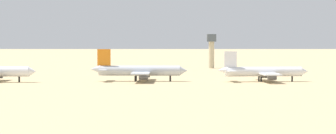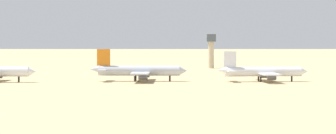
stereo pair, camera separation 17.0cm
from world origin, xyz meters
name	(u,v)px [view 2 (the right image)]	position (x,y,z in m)	size (l,w,h in m)	color
ground	(135,81)	(0.00, 0.00, 0.00)	(4000.00, 4000.00, 0.00)	tan
ridge_center	(188,23)	(46.13, 1042.09, 39.68)	(242.06, 172.73, 79.37)	gray
ridge_east	(315,23)	(260.04, 963.96, 38.48)	(374.03, 372.91, 76.95)	gray
parked_jet_orange_4	(141,71)	(2.50, 1.01, 4.36)	(40.18, 33.65, 13.30)	silver
parked_jet_white_5	(265,72)	(53.51, -1.30, 4.08)	(37.69, 31.75, 12.45)	white
control_tower	(214,48)	(39.63, 121.66, 11.82)	(5.20, 5.20, 19.58)	#C6B793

